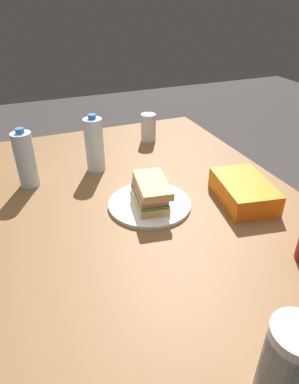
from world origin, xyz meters
name	(u,v)px	position (x,y,z in m)	size (l,w,h in m)	color
ground_plane	(156,351)	(0.00, 0.00, 0.00)	(8.00, 8.00, 0.00)	#383330
dining_table	(157,231)	(0.00, 0.00, 0.65)	(1.49, 0.96, 0.74)	brown
paper_plate	(150,204)	(-0.02, -0.02, 0.74)	(0.26, 0.26, 0.01)	white
sandwich	(150,192)	(-0.02, -0.02, 0.79)	(0.19, 0.12, 0.08)	#DBB26B
chip_bag	(243,191)	(0.06, 0.27, 0.77)	(0.23, 0.15, 0.07)	orange
water_bottle_tall	(26,160)	(-0.30, -0.36, 0.83)	(0.07, 0.07, 0.21)	silver
plastic_cup_stack	(287,370)	(0.61, -0.05, 0.83)	(0.08, 0.08, 0.18)	silver
water_bottle_spare	(94,145)	(-0.33, -0.11, 0.84)	(0.07, 0.07, 0.21)	silver
soda_can_silver	(148,128)	(-0.52, 0.18, 0.80)	(0.07, 0.07, 0.12)	silver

